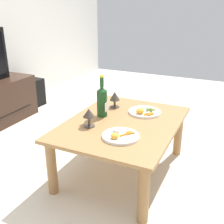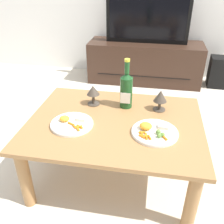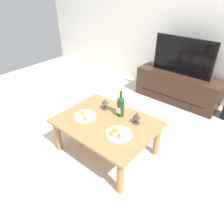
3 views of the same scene
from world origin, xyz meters
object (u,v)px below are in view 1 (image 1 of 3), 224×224
floor_speaker (34,92)px  goblet_left (89,114)px  dinner_plate_left (120,136)px  dinner_plate_right (144,112)px  dining_table (123,130)px  wine_bottle (102,100)px  goblet_right (115,97)px

floor_speaker → goblet_left: 1.86m
dinner_plate_left → dinner_plate_right: dinner_plate_right is taller
dining_table → goblet_left: bearing=133.5°
wine_bottle → dinner_plate_right: (0.20, -0.28, -0.12)m
goblet_left → floor_speaker: bearing=52.8°
wine_bottle → goblet_right: (0.22, -0.01, -0.04)m
goblet_left → wine_bottle: bearing=1.8°
goblet_left → dinner_plate_left: goblet_left is taller
dining_table → wine_bottle: (0.04, 0.19, 0.20)m
wine_bottle → floor_speaker: bearing=58.5°
goblet_left → dinner_plate_left: size_ratio=0.54×
floor_speaker → dinner_plate_left: 2.11m
floor_speaker → dinner_plate_right: bearing=-109.0°
dinner_plate_right → goblet_left: bearing=146.6°
wine_bottle → goblet_right: size_ratio=2.37×
dinner_plate_right → wine_bottle: bearing=124.9°
dining_table → floor_speaker: dining_table is taller
wine_bottle → dinner_plate_left: 0.41m
floor_speaker → dinner_plate_right: dinner_plate_right is taller
goblet_right → dinner_plate_left: 0.58m
floor_speaker → goblet_right: (-0.67, -1.46, 0.34)m
dining_table → goblet_left: (-0.18, 0.19, 0.16)m
floor_speaker → dinner_plate_left: (-1.17, -1.73, 0.26)m
dinner_plate_left → dinner_plate_right: size_ratio=0.96×
floor_speaker → goblet_left: (-1.11, -1.46, 0.35)m
floor_speaker → dining_table: bearing=-116.7°
dining_table → wine_bottle: bearing=77.9°
wine_bottle → goblet_left: (-0.22, -0.01, -0.03)m
goblet_left → goblet_right: goblet_right is taller
dining_table → dinner_plate_left: 0.27m
wine_bottle → dinner_plate_right: size_ratio=1.25×
floor_speaker → wine_bottle: size_ratio=1.06×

